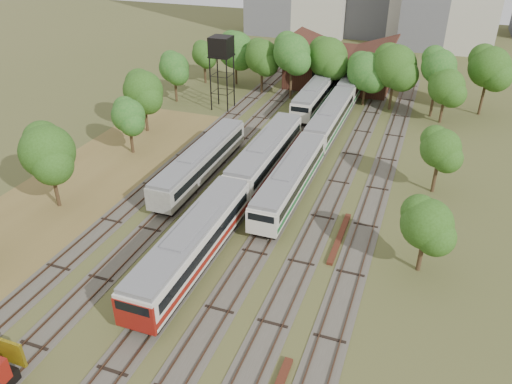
% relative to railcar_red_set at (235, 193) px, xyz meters
% --- Properties ---
extents(ground, '(240.00, 240.00, 0.00)m').
position_rel_railcar_red_set_xyz_m(ground, '(2.00, -15.96, -1.98)').
color(ground, '#475123').
rests_on(ground, ground).
extents(dry_grass_patch, '(14.00, 60.00, 0.04)m').
position_rel_railcar_red_set_xyz_m(dry_grass_patch, '(-16.00, -7.96, -1.96)').
color(dry_grass_patch, brown).
rests_on(dry_grass_patch, ground).
extents(tracks, '(24.60, 80.00, 0.19)m').
position_rel_railcar_red_set_xyz_m(tracks, '(1.33, 9.04, -1.94)').
color(tracks, '#4C473D').
rests_on(tracks, ground).
extents(railcar_red_set, '(3.03, 34.58, 3.75)m').
position_rel_railcar_red_set_xyz_m(railcar_red_set, '(0.00, 0.00, 0.00)').
color(railcar_red_set, black).
rests_on(railcar_red_set, ground).
extents(railcar_green_set, '(2.79, 52.08, 3.45)m').
position_rel_railcar_red_set_xyz_m(railcar_green_set, '(4.00, 21.97, -0.16)').
color(railcar_green_set, black).
rests_on(railcar_green_set, ground).
extents(railcar_rear, '(2.83, 16.08, 3.50)m').
position_rel_railcar_red_set_xyz_m(railcar_rear, '(0.00, 29.95, -0.13)').
color(railcar_rear, black).
rests_on(railcar_rear, ground).
extents(old_grey_coach, '(2.70, 18.00, 3.33)m').
position_rel_railcar_red_set_xyz_m(old_grey_coach, '(-6.00, 5.24, -0.16)').
color(old_grey_coach, black).
rests_on(old_grey_coach, ground).
extents(water_tower, '(2.91, 2.91, 10.07)m').
position_rel_railcar_red_set_xyz_m(water_tower, '(-12.31, 25.50, 6.50)').
color(water_tower, black).
rests_on(water_tower, ground).
extents(rail_pile_far, '(0.49, 7.88, 0.26)m').
position_rel_railcar_red_set_xyz_m(rail_pile_far, '(10.20, -1.10, -1.85)').
color(rail_pile_far, '#562718').
rests_on(rail_pile_far, ground).
extents(maintenance_shed, '(16.45, 11.55, 7.58)m').
position_rel_railcar_red_set_xyz_m(maintenance_shed, '(1.00, 42.02, 0.93)').
color(maintenance_shed, '#3C1D16').
rests_on(maintenance_shed, ground).
extents(tree_band_left, '(8.31, 64.65, 8.22)m').
position_rel_railcar_red_set_xyz_m(tree_band_left, '(-17.92, 3.11, 3.10)').
color(tree_band_left, '#382616').
rests_on(tree_band_left, ground).
extents(tree_band_far, '(42.51, 9.46, 9.54)m').
position_rel_railcar_red_set_xyz_m(tree_band_far, '(2.56, 34.54, 4.00)').
color(tree_band_far, '#382616').
rests_on(tree_band_far, ground).
extents(tree_band_right, '(4.63, 37.86, 7.24)m').
position_rel_railcar_red_set_xyz_m(tree_band_right, '(17.12, 15.65, 2.72)').
color(tree_band_right, '#382616').
rests_on(tree_band_right, ground).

